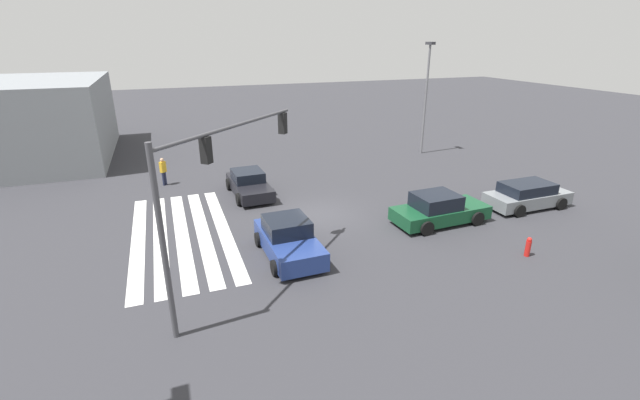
{
  "coord_description": "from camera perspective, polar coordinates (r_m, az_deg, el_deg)",
  "views": [
    {
      "loc": [
        19.23,
        -7.11,
        8.65
      ],
      "look_at": [
        0.0,
        0.0,
        0.81
      ],
      "focal_mm": 24.0,
      "sensor_mm": 36.0,
      "label": 1
    }
  ],
  "objects": [
    {
      "name": "corner_building",
      "position": [
        38.78,
        -36.59,
        8.33
      ],
      "size": [
        13.65,
        13.65,
        5.8
      ],
      "color": "gray",
      "rests_on": "ground_plane"
    },
    {
      "name": "street_light_pole_b",
      "position": [
        34.28,
        14.01,
        14.15
      ],
      "size": [
        0.8,
        0.36,
        8.32
      ],
      "color": "slate",
      "rests_on": "ground_plane"
    },
    {
      "name": "car_0",
      "position": [
        18.03,
        -4.24,
        -5.26
      ],
      "size": [
        4.34,
        2.28,
        1.59
      ],
      "rotation": [
        0.0,
        0.0,
        0.02
      ],
      "color": "navy",
      "rests_on": "ground_plane"
    },
    {
      "name": "pedestrian",
      "position": [
        28.13,
        -20.18,
        3.77
      ],
      "size": [
        0.41,
        0.41,
        1.73
      ],
      "rotation": [
        0.0,
        0.0,
        0.76
      ],
      "color": "#232842",
      "rests_on": "ground_plane"
    },
    {
      "name": "ground_plane",
      "position": [
        22.25,
        0.0,
        -1.96
      ],
      "size": [
        129.22,
        129.22,
        0.0
      ],
      "primitive_type": "plane",
      "color": "#333338"
    },
    {
      "name": "traffic_signal_mast",
      "position": [
        14.06,
        -14.3,
        2.92
      ],
      "size": [
        5.36,
        5.36,
        6.11
      ],
      "rotation": [
        0.0,
        0.0,
        2.36
      ],
      "color": "#47474C",
      "rests_on": "ground_plane"
    },
    {
      "name": "fire_hydrant",
      "position": [
        20.01,
        26.01,
        -5.63
      ],
      "size": [
        0.22,
        0.22,
        0.86
      ],
      "color": "red",
      "rests_on": "ground_plane"
    },
    {
      "name": "car_1",
      "position": [
        25.19,
        -9.44,
        2.11
      ],
      "size": [
        4.58,
        2.24,
        1.41
      ],
      "rotation": [
        0.0,
        0.0,
        0.04
      ],
      "color": "black",
      "rests_on": "ground_plane"
    },
    {
      "name": "car_3",
      "position": [
        25.56,
        25.9,
        0.58
      ],
      "size": [
        2.14,
        4.59,
        1.39
      ],
      "rotation": [
        0.0,
        0.0,
        1.58
      ],
      "color": "gray",
      "rests_on": "ground_plane"
    },
    {
      "name": "crosswalk_markings",
      "position": [
        21.08,
        -17.94,
        -4.38
      ],
      "size": [
        10.75,
        4.4,
        0.01
      ],
      "rotation": [
        0.0,
        0.0,
        1.57
      ],
      "color": "silver",
      "rests_on": "ground_plane"
    },
    {
      "name": "car_2",
      "position": [
        21.83,
        15.57,
        -1.24
      ],
      "size": [
        2.34,
        4.84,
        1.54
      ],
      "rotation": [
        0.0,
        0.0,
        1.61
      ],
      "color": "#144728",
      "rests_on": "ground_plane"
    }
  ]
}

